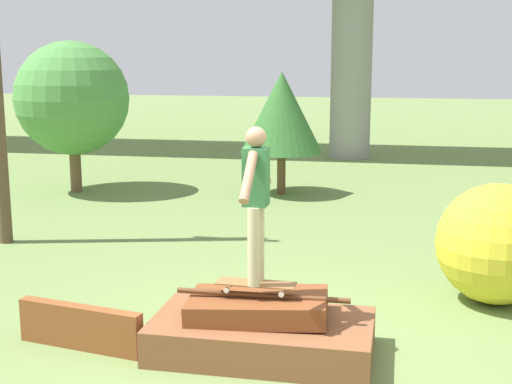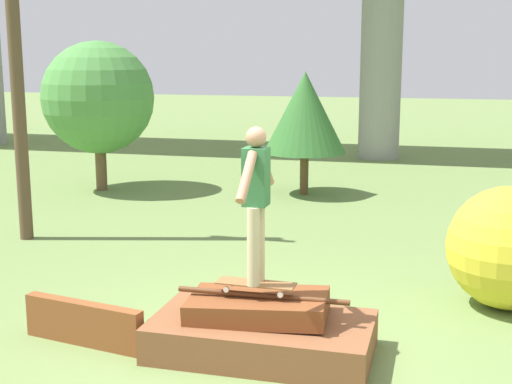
# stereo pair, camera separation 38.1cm
# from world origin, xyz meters

# --- Properties ---
(ground_plane) EXTENTS (80.00, 80.00, 0.00)m
(ground_plane) POSITION_xyz_m (0.00, 0.00, 0.00)
(ground_plane) COLOR olive
(scrap_pile) EXTENTS (2.10, 1.15, 0.61)m
(scrap_pile) POSITION_xyz_m (-0.01, 0.01, 0.23)
(scrap_pile) COLOR brown
(scrap_pile) RESTS_ON ground_plane
(scrap_plank_loose) EXTENTS (1.34, 0.38, 0.43)m
(scrap_plank_loose) POSITION_xyz_m (-1.76, -0.21, 0.22)
(scrap_plank_loose) COLOR brown
(scrap_plank_loose) RESTS_ON ground_plane
(skateboard) EXTENTS (0.76, 0.25, 0.09)m
(skateboard) POSITION_xyz_m (-0.07, 0.02, 0.68)
(skateboard) COLOR brown
(skateboard) RESTS_ON scrap_pile
(skater) EXTENTS (0.23, 1.02, 1.47)m
(skater) POSITION_xyz_m (-0.07, 0.02, 1.53)
(skater) COLOR #C6B78E
(skater) RESTS_ON skateboard
(tree_behind_right) EXTENTS (1.65, 1.65, 2.47)m
(tree_behind_right) POSITION_xyz_m (-1.03, 7.78, 1.65)
(tree_behind_right) COLOR brown
(tree_behind_right) RESTS_ON ground_plane
(tree_mid_back) EXTENTS (2.29, 2.29, 3.07)m
(tree_mid_back) POSITION_xyz_m (-5.23, 7.21, 1.92)
(tree_mid_back) COLOR brown
(tree_mid_back) RESTS_ON ground_plane
(bush_yellow_flowering) EXTENTS (1.38, 1.38, 1.38)m
(bush_yellow_flowering) POSITION_xyz_m (2.37, 1.92, 0.69)
(bush_yellow_flowering) COLOR gold
(bush_yellow_flowering) RESTS_ON ground_plane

